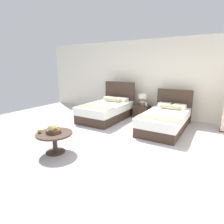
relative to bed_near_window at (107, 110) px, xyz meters
The scene contains 10 objects.
ground_plane 1.86m from the bed_near_window, 54.88° to the right, with size 9.82×9.38×0.02m, color #B3ABAF.
wall_back 2.06m from the bed_near_window, 52.97° to the left, with size 9.82×0.12×2.81m, color white.
bed_near_window is the anchor object (origin of this frame).
bed_near_corner 2.10m from the bed_near_window, ahead, with size 1.18×2.19×1.10m.
nightstand 1.31m from the bed_near_window, 41.27° to the left, with size 0.55×0.46×0.46m.
table_lamp 1.39m from the bed_near_window, 41.92° to the left, with size 0.33×0.33×0.41m.
vase 1.43m from the bed_near_window, 35.65° to the left, with size 0.08×0.08×0.14m.
coffee_table 2.88m from the bed_near_window, 79.67° to the right, with size 0.78×0.78×0.45m.
fruit_bowl 2.88m from the bed_near_window, 80.41° to the right, with size 0.33×0.33×0.21m.
loose_apple 3.01m from the bed_near_window, 85.32° to the right, with size 0.08×0.08×0.08m.
Camera 1 is at (2.53, -3.89, 1.86)m, focal length 29.90 mm.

